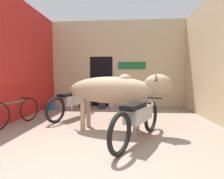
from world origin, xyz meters
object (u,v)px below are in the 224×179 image
Objects in this scene: cow at (116,90)px; plastic_stool at (111,101)px; bicycle at (15,112)px; bucket at (52,106)px; motorcycle_near at (138,118)px; shopkeeper_seated at (102,91)px; motorcycle_far at (72,103)px.

plastic_stool is at bearing 96.95° from cow.
cow is 1.49× the size of bicycle.
bicycle is 3.36× the size of plastic_stool.
plastic_stool is at bearing 17.96° from bucket.
bucket is at bearing -162.04° from plastic_stool.
shopkeeper_seated reaches higher than motorcycle_near.
motorcycle_far is 1.58× the size of shopkeeper_seated.
motorcycle_far is at bearing 135.65° from motorcycle_near.
motorcycle_near is 4.08× the size of plastic_stool.
bucket is (-1.18, 1.20, -0.34)m from motorcycle_far.
cow is at bearing -40.76° from motorcycle_far.
shopkeeper_seated is (1.91, 2.61, 0.33)m from bicycle.
plastic_stool is (0.32, 0.24, -0.42)m from shopkeeper_seated.
motorcycle_near is 0.98× the size of motorcycle_far.
shopkeeper_seated is (-1.17, 3.50, 0.21)m from motorcycle_near.
shopkeeper_seated is at bearing 103.65° from cow.
bicycle reaches higher than bucket.
motorcycle_far is at bearing 139.24° from cow.
cow reaches higher than shopkeeper_seated.
motorcycle_far is (-1.87, 1.83, -0.00)m from motorcycle_near.
motorcycle_near is 1.56× the size of shopkeeper_seated.
motorcycle_far is 1.54m from bicycle.
cow is 9.20× the size of bucket.
bucket is (-1.88, -0.47, -0.55)m from shopkeeper_seated.
shopkeeper_seated is at bearing 108.51° from motorcycle_near.
motorcycle_near is (0.47, -0.62, -0.48)m from cow.
bicycle is at bearing -128.03° from plastic_stool.
bucket is (-2.20, -0.71, -0.12)m from plastic_stool.
motorcycle_near is 3.84m from plastic_stool.
motorcycle_far is (-1.40, 1.21, -0.48)m from cow.
bicycle is 6.17× the size of bucket.
motorcycle_near reaches higher than plastic_stool.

